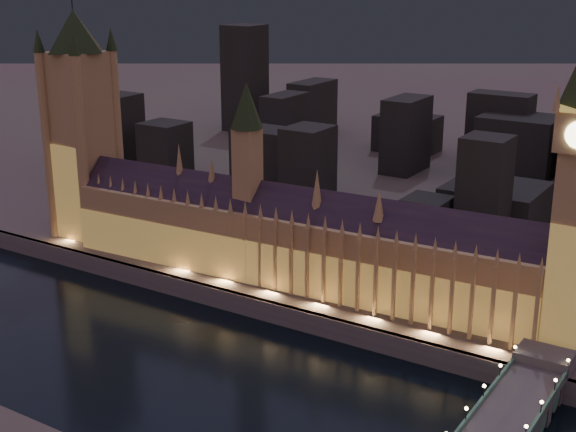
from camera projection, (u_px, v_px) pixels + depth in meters
The scene contains 6 objects.
ground_plane at pixel (189, 361), 273.78m from camera, with size 2000.00×2000.00×0.00m, color black.
north_bank at pixel (572, 114), 690.71m from camera, with size 2000.00×960.00×8.00m, color #52373E.
embankment_wall at pixel (257, 308), 305.53m from camera, with size 2000.00×2.50×8.00m, color #4E424D.
palace_of_westminster at pixel (288, 238), 315.09m from camera, with size 202.00×30.09×78.00m.
victoria_tower at pixel (81, 114), 360.13m from camera, with size 31.68×31.68×114.36m.
city_backdrop at pixel (515, 149), 445.91m from camera, with size 483.23×215.63×77.88m.
Camera 1 is at (160.25, -189.38, 130.38)m, focal length 50.00 mm.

